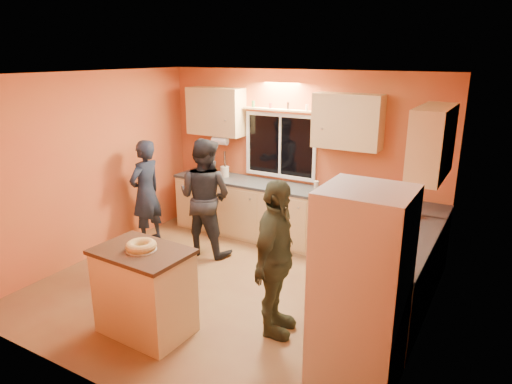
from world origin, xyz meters
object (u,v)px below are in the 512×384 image
Objects in this scene: person_center at (205,197)px; refrigerator at (361,291)px; person_right at (275,260)px; island at (145,291)px; person_left at (146,192)px.

refrigerator is at bearing 146.53° from person_center.
refrigerator is 1.08× the size of person_right.
refrigerator is 1.83× the size of island.
person_left is 1.01m from person_center.
island is 1.39m from person_right.
island is (-2.15, -0.35, -0.43)m from refrigerator.
person_right is at bearing 31.80° from island.
person_right is (1.81, -1.28, -0.02)m from person_center.
person_right is (-0.98, 0.31, -0.07)m from refrigerator.
refrigerator is at bearing 11.64° from island.
person_center is (-2.79, 1.59, -0.05)m from refrigerator.
refrigerator is 1.03m from person_right.
person_right reaches higher than island.
refrigerator reaches higher than island.
person_left is at bearing 134.47° from island.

